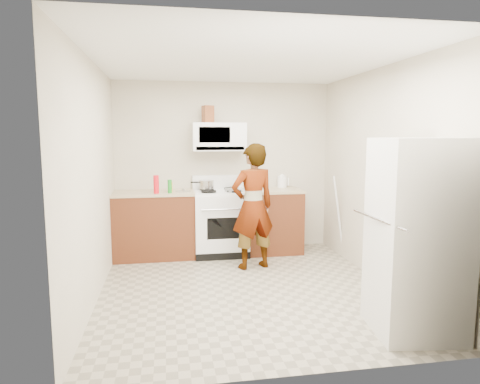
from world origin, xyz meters
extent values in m
plane|color=gray|center=(0.00, 0.00, 0.00)|extent=(3.60, 3.60, 0.00)
cube|color=beige|center=(0.00, 1.79, 1.25)|extent=(3.20, 0.02, 2.50)
cube|color=beige|center=(1.59, 0.00, 1.25)|extent=(0.02, 3.60, 2.50)
cube|color=#622B17|center=(-1.04, 1.49, 0.45)|extent=(1.12, 0.62, 0.90)
cube|color=tan|center=(-1.04, 1.49, 0.92)|extent=(1.14, 0.64, 0.03)
cube|color=#622B17|center=(0.68, 1.49, 0.45)|extent=(0.80, 0.62, 0.90)
cube|color=tan|center=(0.68, 1.49, 0.92)|extent=(0.82, 0.64, 0.03)
cube|color=white|center=(-0.10, 1.48, 0.45)|extent=(0.76, 0.65, 0.90)
cube|color=white|center=(-0.10, 1.48, 0.92)|extent=(0.76, 0.62, 0.03)
cube|color=white|center=(-0.10, 1.76, 1.03)|extent=(0.76, 0.08, 0.20)
cube|color=white|center=(-0.10, 1.61, 1.70)|extent=(0.76, 0.38, 0.40)
imported|color=tan|center=(0.23, 0.75, 0.81)|extent=(0.67, 0.53, 1.62)
cube|color=silver|center=(1.26, -1.29, 0.85)|extent=(0.78, 0.78, 1.70)
cylinder|color=white|center=(0.88, 1.70, 1.02)|extent=(0.15, 0.15, 0.17)
cube|color=brown|center=(-0.26, 1.58, 2.02)|extent=(0.17, 0.17, 0.24)
cylinder|color=#B2B2B7|center=(-0.29, 1.58, 1.01)|extent=(0.26, 0.26, 0.12)
cube|color=white|center=(0.10, 1.35, 0.96)|extent=(0.29, 0.24, 0.05)
cylinder|color=red|center=(-1.00, 1.31, 1.06)|extent=(0.10, 0.10, 0.25)
cylinder|color=#F8A21B|center=(-0.80, 1.42, 1.01)|extent=(0.05, 0.05, 0.14)
cylinder|color=#167C1D|center=(-0.81, 1.33, 1.03)|extent=(0.06, 0.06, 0.18)
cylinder|color=silver|center=(-0.63, 1.46, 0.94)|extent=(0.22, 0.22, 0.01)
cylinder|color=silver|center=(1.54, 1.06, 0.59)|extent=(0.25, 0.12, 1.16)
camera|label=1|loc=(-0.85, -4.57, 1.72)|focal=32.00mm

